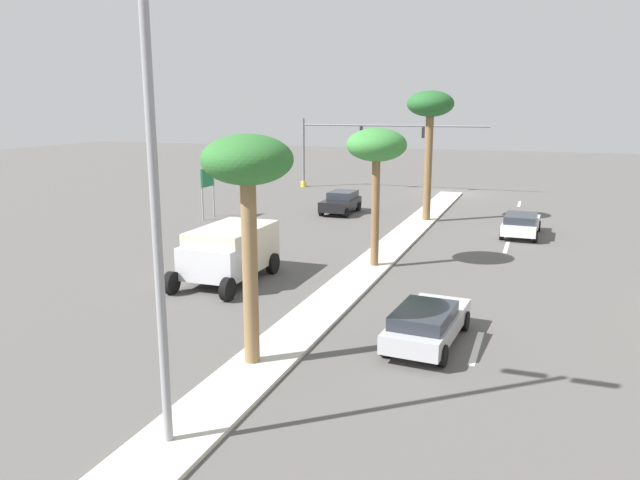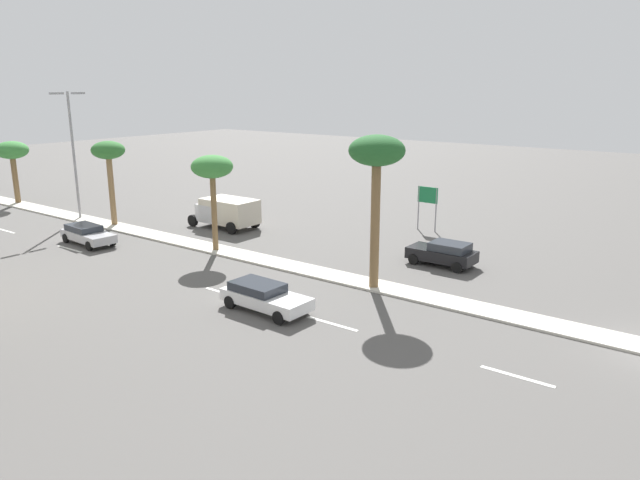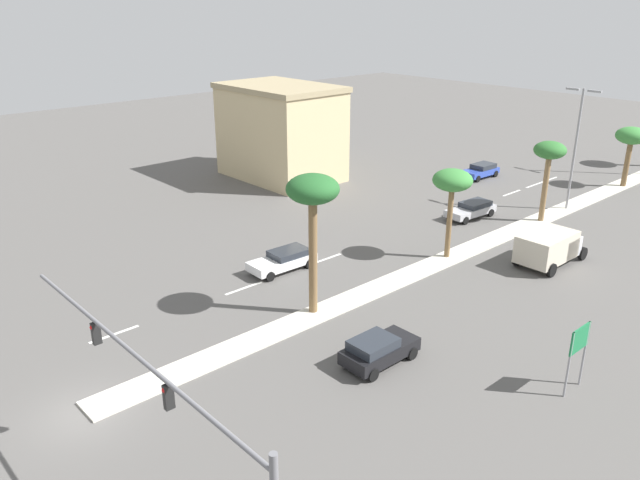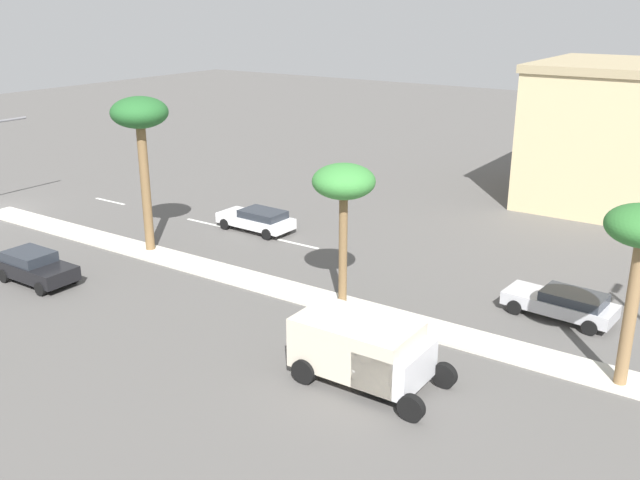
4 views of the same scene
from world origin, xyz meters
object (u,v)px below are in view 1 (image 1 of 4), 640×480
palm_tree_far (377,149)px  sedan_black_inboard (341,202)px  palm_tree_mid (248,172)px  traffic_signal_gantry (348,144)px  sedan_white_right (521,224)px  palm_tree_leading (430,111)px  box_truck (228,252)px  directional_road_sign (208,182)px  sedan_silver_center (427,323)px  street_lamp_inboard (153,172)px

palm_tree_far → sedan_black_inboard: size_ratio=1.53×
palm_tree_mid → sedan_black_inboard: palm_tree_mid is taller
traffic_signal_gantry → palm_tree_mid: palm_tree_mid is taller
sedan_white_right → palm_tree_mid: bearing=73.2°
palm_tree_leading → box_truck: size_ratio=1.50×
directional_road_sign → sedan_white_right: bearing=-176.6°
palm_tree_leading → palm_tree_far: bearing=89.4°
sedan_white_right → sedan_silver_center: bearing=83.5°
sedan_black_inboard → directional_road_sign: bearing=33.2°
traffic_signal_gantry → sedan_black_inboard: (-3.38, 12.32, -3.16)m
sedan_silver_center → box_truck: size_ratio=0.87×
palm_tree_leading → sedan_white_right: palm_tree_leading is taller
palm_tree_far → palm_tree_mid: size_ratio=0.96×
sedan_white_right → box_truck: (11.16, 13.83, 0.55)m
palm_tree_far → street_lamp_inboard: 16.09m
directional_road_sign → palm_tree_mid: size_ratio=0.51×
palm_tree_mid → sedan_white_right: size_ratio=1.38×
sedan_black_inboard → palm_tree_leading: bearing=169.3°
palm_tree_far → street_lamp_inboard: street_lamp_inboard is taller
box_truck → palm_tree_mid: bearing=122.5°
sedan_black_inboard → sedan_white_right: 12.52m
sedan_silver_center → box_truck: bearing=-24.5°
palm_tree_leading → sedan_black_inboard: bearing=-10.7°
palm_tree_leading → palm_tree_mid: 23.89m
sedan_white_right → directional_road_sign: bearing=3.4°
box_truck → palm_tree_far: bearing=-140.7°
directional_road_sign → palm_tree_mid: (-13.03, 20.08, 3.14)m
sedan_black_inboard → palm_tree_mid: bearing=102.4°
traffic_signal_gantry → palm_tree_leading: 16.74m
palm_tree_leading → palm_tree_mid: palm_tree_leading is taller
traffic_signal_gantry → sedan_silver_center: traffic_signal_gantry is taller
box_truck → street_lamp_inboard: bearing=112.4°
sedan_black_inboard → sedan_silver_center: sedan_black_inboard is taller
palm_tree_far → street_lamp_inboard: bearing=89.0°
traffic_signal_gantry → box_truck: bearing=97.9°
directional_road_sign → sedan_black_inboard: bearing=-146.8°
directional_road_sign → sedan_silver_center: (-17.41, 16.82, -1.67)m
traffic_signal_gantry → palm_tree_leading: (-9.47, 13.47, 3.00)m
street_lamp_inboard → sedan_white_right: 26.94m
traffic_signal_gantry → palm_tree_mid: bearing=103.4°
palm_tree_far → box_truck: 7.86m
palm_tree_mid → box_truck: palm_tree_mid is taller
palm_tree_leading → street_lamp_inboard: street_lamp_inboard is taller
palm_tree_leading → box_truck: palm_tree_leading is taller
traffic_signal_gantry → sedan_white_right: bearing=133.6°
palm_tree_far → box_truck: size_ratio=1.15×
palm_tree_leading → sedan_silver_center: (-3.79, 20.58, -6.25)m
street_lamp_inboard → traffic_signal_gantry: bearing=-77.8°
traffic_signal_gantry → palm_tree_far: size_ratio=2.67×
directional_road_sign → palm_tree_leading: size_ratio=0.41×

